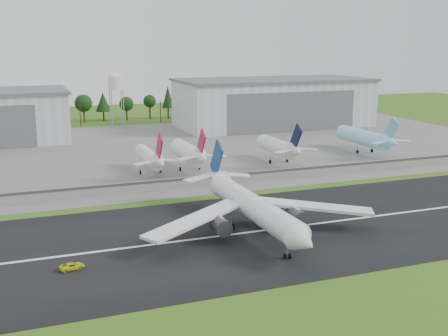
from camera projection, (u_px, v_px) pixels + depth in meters
name	position (u px, v px, depth m)	size (l,w,h in m)	color
ground	(290.00, 244.00, 125.51)	(600.00, 600.00, 0.00)	#2C5714
runway	(270.00, 230.00, 134.62)	(320.00, 60.00, 0.10)	black
runway_centerline	(270.00, 230.00, 134.60)	(220.00, 1.00, 0.02)	white
apron	(158.00, 150.00, 234.97)	(320.00, 150.00, 0.10)	slate
blast_fence	(209.00, 180.00, 175.27)	(240.00, 0.61, 3.50)	gray
hangar_east	(273.00, 102.00, 299.12)	(102.00, 47.00, 25.20)	silver
water_tower	(116.00, 81.00, 287.16)	(8.40, 8.40, 29.40)	#99999E
utility_poles	(122.00, 124.00, 307.97)	(230.00, 3.00, 12.00)	black
treeline	(117.00, 121.00, 321.65)	(320.00, 16.00, 22.00)	black
main_airliner	(254.00, 213.00, 131.61)	(57.29, 59.05, 18.17)	white
ground_vehicle	(72.00, 266.00, 110.90)	(2.27, 4.93, 1.37)	#C6D018
parked_jet_red_a	(151.00, 158.00, 189.48)	(7.36, 31.29, 16.33)	silver
parked_jet_red_b	(191.00, 153.00, 194.33)	(7.36, 31.29, 16.88)	white
parked_jet_navy	(281.00, 147.00, 206.32)	(7.36, 31.29, 16.70)	silver
parked_jet_skyblue	(367.00, 138.00, 225.13)	(7.36, 37.29, 16.96)	#93DEFF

